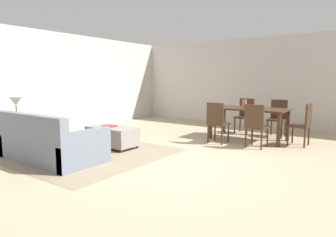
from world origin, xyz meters
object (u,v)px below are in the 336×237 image
at_px(couch, 50,144).
at_px(side_table, 18,128).
at_px(dining_table, 249,112).
at_px(dining_chair_far_left, 245,114).
at_px(dining_chair_far_right, 278,116).
at_px(dining_chair_near_right, 256,123).
at_px(table_lamp, 16,103).
at_px(ottoman_table, 112,136).
at_px(dining_chair_head_east, 303,122).
at_px(vase_centerpiece, 244,104).
at_px(dining_chair_near_left, 217,120).
at_px(book_on_ottoman, 110,126).

distance_m(couch, side_table, 1.28).
distance_m(side_table, dining_table, 5.09).
relative_size(dining_chair_far_left, dining_chair_far_right, 1.00).
bearing_deg(dining_chair_near_right, dining_chair_far_right, 89.68).
relative_size(table_lamp, dining_chair_far_left, 0.57).
xyz_separation_m(ottoman_table, dining_chair_head_east, (3.24, 2.47, 0.27)).
relative_size(table_lamp, dining_chair_far_right, 0.57).
bearing_deg(dining_chair_far_left, couch, -111.41).
xyz_separation_m(dining_chair_head_east, vase_centerpiece, (-1.31, -0.05, 0.34)).
distance_m(table_lamp, dining_chair_near_right, 4.92).
xyz_separation_m(table_lamp, dining_chair_near_left, (3.05, 2.90, -0.45)).
distance_m(dining_chair_near_right, dining_chair_far_left, 1.79).
bearing_deg(couch, dining_chair_near_right, 48.91).
xyz_separation_m(side_table, dining_table, (3.47, 3.72, 0.23)).
relative_size(table_lamp, vase_centerpiece, 2.76).
relative_size(ottoman_table, dining_chair_head_east, 1.17).
bearing_deg(dining_chair_far_right, table_lamp, -130.85).
height_order(couch, book_on_ottoman, couch).
relative_size(ottoman_table, side_table, 1.94).
bearing_deg(book_on_ottoman, dining_chair_far_left, 62.73).
distance_m(dining_chair_far_left, vase_centerpiece, 0.97).
height_order(ottoman_table, dining_chair_near_right, dining_chair_near_right).
relative_size(side_table, dining_chair_far_right, 0.60).
height_order(dining_chair_head_east, book_on_ottoman, dining_chair_head_east).
bearing_deg(table_lamp, dining_table, 46.94).
height_order(table_lamp, dining_chair_near_left, table_lamp).
relative_size(ottoman_table, book_on_ottoman, 4.15).
xyz_separation_m(couch, table_lamp, (-1.27, 0.09, 0.68)).
bearing_deg(couch, dining_chair_near_left, 59.10).
relative_size(couch, vase_centerpiece, 10.14).
distance_m(dining_chair_near_right, dining_chair_far_right, 1.59).
height_order(dining_chair_near_right, book_on_ottoman, dining_chair_near_right).
relative_size(ottoman_table, vase_centerpiece, 5.66).
height_order(couch, dining_chair_near_left, dining_chair_near_left).
height_order(dining_chair_near_right, dining_chair_far_right, same).
distance_m(dining_chair_far_left, dining_chair_head_east, 1.80).
relative_size(couch, dining_chair_near_right, 2.10).
bearing_deg(ottoman_table, dining_chair_far_right, 52.93).
bearing_deg(dining_chair_far_right, dining_table, -118.70).
xyz_separation_m(dining_chair_near_left, book_on_ottoman, (-1.67, -1.65, -0.07)).
bearing_deg(book_on_ottoman, couch, -95.05).
bearing_deg(dining_table, ottoman_table, -129.51).
bearing_deg(dining_chair_far_right, dining_chair_far_left, -179.21).
height_order(table_lamp, vase_centerpiece, table_lamp).
relative_size(dining_table, dining_chair_far_left, 1.89).
relative_size(dining_chair_near_left, dining_chair_near_right, 1.00).
relative_size(couch, side_table, 3.49).
height_order(dining_table, dining_chair_head_east, dining_chair_head_east).
bearing_deg(dining_table, table_lamp, -133.06).
relative_size(dining_chair_near_left, book_on_ottoman, 3.54).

